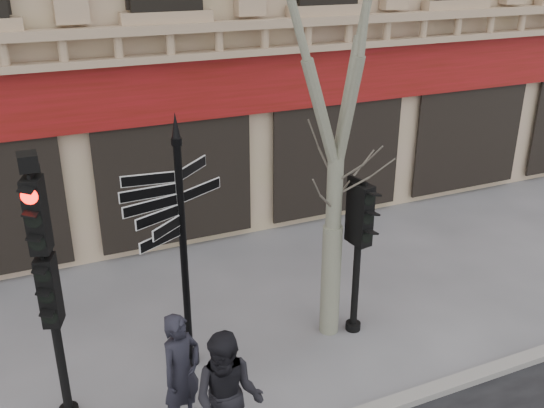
{
  "coord_description": "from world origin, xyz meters",
  "views": [
    {
      "loc": [
        -3.1,
        -7.13,
        6.29
      ],
      "look_at": [
        0.36,
        0.6,
        2.69
      ],
      "focal_mm": 40.0,
      "sensor_mm": 36.0,
      "label": 1
    }
  ],
  "objects_px": {
    "traffic_signal_main": "(44,262)",
    "traffic_signal_secondary": "(359,231)",
    "pedestrian_a": "(182,373)",
    "plane_tree": "(343,4)",
    "fingerpost": "(181,204)",
    "pedestrian_b": "(228,399)"
  },
  "relations": [
    {
      "from": "traffic_signal_main",
      "to": "traffic_signal_secondary",
      "type": "xyz_separation_m",
      "value": [
        4.9,
        0.18,
        -0.59
      ]
    },
    {
      "from": "traffic_signal_main",
      "to": "pedestrian_a",
      "type": "height_order",
      "value": "traffic_signal_main"
    },
    {
      "from": "traffic_signal_main",
      "to": "pedestrian_a",
      "type": "distance_m",
      "value": 2.37
    },
    {
      "from": "plane_tree",
      "to": "traffic_signal_main",
      "type": "bearing_deg",
      "value": -175.91
    },
    {
      "from": "fingerpost",
      "to": "pedestrian_b",
      "type": "bearing_deg",
      "value": -110.81
    },
    {
      "from": "fingerpost",
      "to": "pedestrian_a",
      "type": "bearing_deg",
      "value": -127.99
    },
    {
      "from": "fingerpost",
      "to": "traffic_signal_secondary",
      "type": "bearing_deg",
      "value": -23.35
    },
    {
      "from": "fingerpost",
      "to": "traffic_signal_secondary",
      "type": "relative_size",
      "value": 1.51
    },
    {
      "from": "traffic_signal_main",
      "to": "traffic_signal_secondary",
      "type": "bearing_deg",
      "value": 20.69
    },
    {
      "from": "fingerpost",
      "to": "plane_tree",
      "type": "distance_m",
      "value": 3.7
    },
    {
      "from": "traffic_signal_main",
      "to": "pedestrian_b",
      "type": "relative_size",
      "value": 2.07
    },
    {
      "from": "pedestrian_a",
      "to": "plane_tree",
      "type": "bearing_deg",
      "value": -7.2
    },
    {
      "from": "traffic_signal_main",
      "to": "traffic_signal_secondary",
      "type": "distance_m",
      "value": 4.94
    },
    {
      "from": "fingerpost",
      "to": "plane_tree",
      "type": "xyz_separation_m",
      "value": [
        2.51,
        -0.14,
        2.72
      ]
    },
    {
      "from": "fingerpost",
      "to": "pedestrian_a",
      "type": "relative_size",
      "value": 2.31
    },
    {
      "from": "traffic_signal_secondary",
      "to": "pedestrian_a",
      "type": "relative_size",
      "value": 1.53
    },
    {
      "from": "fingerpost",
      "to": "traffic_signal_main",
      "type": "height_order",
      "value": "fingerpost"
    },
    {
      "from": "plane_tree",
      "to": "pedestrian_a",
      "type": "distance_m",
      "value": 5.65
    },
    {
      "from": "pedestrian_a",
      "to": "pedestrian_b",
      "type": "height_order",
      "value": "pedestrian_b"
    },
    {
      "from": "fingerpost",
      "to": "traffic_signal_secondary",
      "type": "distance_m",
      "value": 3.07
    },
    {
      "from": "traffic_signal_secondary",
      "to": "plane_tree",
      "type": "xyz_separation_m",
      "value": [
        -0.42,
        0.14,
        3.6
      ]
    },
    {
      "from": "fingerpost",
      "to": "pedestrian_b",
      "type": "xyz_separation_m",
      "value": [
        -0.11,
        -2.15,
        -1.86
      ]
    }
  ]
}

